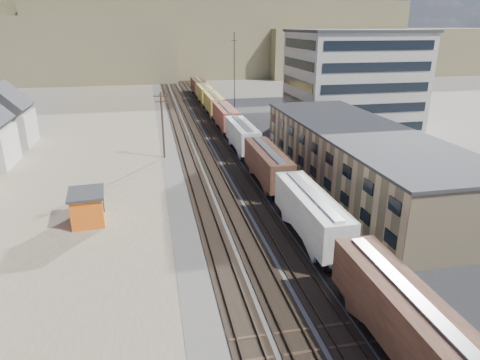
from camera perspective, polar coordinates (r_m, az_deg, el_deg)
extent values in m
plane|color=#6B6356|center=(30.76, 10.63, -18.92)|extent=(300.00, 300.00, 0.00)
cube|color=#4C4742|center=(75.06, -3.76, 5.13)|extent=(18.00, 200.00, 0.06)
cube|color=#6C644A|center=(65.53, -20.02, 1.72)|extent=(24.00, 180.00, 0.03)
cube|color=#232326|center=(68.05, 16.86, 2.73)|extent=(26.00, 120.00, 0.04)
cube|color=black|center=(74.54, -7.58, 4.95)|extent=(2.60, 200.00, 0.08)
cube|color=#38281E|center=(74.46, -8.13, 5.00)|extent=(0.08, 200.00, 0.16)
cube|color=#38281E|center=(74.56, -7.03, 5.07)|extent=(0.08, 200.00, 0.16)
cube|color=black|center=(74.80, -5.28, 5.09)|extent=(2.60, 200.00, 0.08)
cube|color=#38281E|center=(74.70, -5.83, 5.15)|extent=(0.08, 200.00, 0.16)
cube|color=#38281E|center=(74.85, -4.74, 5.22)|extent=(0.08, 200.00, 0.16)
cube|color=black|center=(75.19, -3.00, 5.23)|extent=(2.60, 200.00, 0.08)
cube|color=#38281E|center=(75.05, -3.55, 5.29)|extent=(0.08, 200.00, 0.16)
cube|color=#38281E|center=(75.27, -2.46, 5.35)|extent=(0.08, 200.00, 0.16)
cube|color=black|center=(75.65, -0.90, 5.35)|extent=(2.60, 200.00, 0.08)
cube|color=#38281E|center=(75.49, -1.44, 5.40)|extent=(0.08, 200.00, 0.16)
cube|color=#38281E|center=(75.76, -0.36, 5.46)|extent=(0.08, 200.00, 0.16)
cube|color=black|center=(33.24, 15.60, -14.47)|extent=(2.20, 2.20, 0.90)
cube|color=#3F261B|center=(28.52, 20.75, -16.24)|extent=(3.00, 13.34, 3.40)
cube|color=#B7B7B2|center=(27.54, 21.21, -13.23)|extent=(0.90, 12.32, 0.16)
cube|color=black|center=(37.05, 12.07, -10.30)|extent=(2.20, 2.20, 0.90)
cube|color=black|center=(45.45, 7.02, -4.09)|extent=(2.20, 2.20, 0.90)
cube|color=#B8B7AD|center=(40.24, 9.44, -4.15)|extent=(3.00, 13.34, 3.40)
cube|color=#B7B7B2|center=(39.55, 9.58, -1.79)|extent=(0.90, 12.32, 0.16)
cube|color=black|center=(49.87, 5.18, -1.79)|extent=(2.20, 2.20, 0.90)
cube|color=black|center=(59.05, 2.34, 1.77)|extent=(2.20, 2.20, 0.90)
cube|color=#3F261B|center=(53.73, 3.69, 2.30)|extent=(3.00, 13.34, 3.40)
cube|color=#B7B7B2|center=(53.22, 3.73, 4.12)|extent=(0.90, 12.33, 0.16)
cube|color=black|center=(63.74, 1.24, 3.15)|extent=(2.20, 2.20, 0.90)
cube|color=black|center=(73.29, -0.56, 5.39)|extent=(2.20, 2.20, 0.90)
cube|color=#B8B7AD|center=(67.95, 0.28, 6.10)|extent=(3.00, 13.34, 3.40)
cube|color=#B7B7B2|center=(67.55, 0.29, 7.57)|extent=(0.90, 12.33, 0.16)
cube|color=black|center=(78.10, -1.29, 6.30)|extent=(2.20, 2.20, 0.90)
cube|color=black|center=(87.85, -2.52, 7.82)|extent=(2.20, 2.20, 0.90)
cube|color=brown|center=(82.52, -1.96, 8.56)|extent=(3.00, 13.34, 3.40)
cube|color=#B7B7B2|center=(82.19, -1.97, 9.78)|extent=(0.90, 12.33, 0.16)
cube|color=black|center=(92.74, -3.04, 8.46)|extent=(2.20, 2.20, 0.90)
cube|color=black|center=(102.60, -3.94, 9.55)|extent=(2.20, 2.20, 0.90)
cube|color=#B68030|center=(97.28, -3.54, 10.27)|extent=(3.00, 13.34, 3.40)
cube|color=#B7B7B2|center=(97.00, -3.56, 11.31)|extent=(0.90, 12.32, 0.16)
cube|color=black|center=(107.53, -4.33, 10.02)|extent=(2.20, 2.20, 0.90)
cube|color=black|center=(117.46, -5.01, 10.84)|extent=(2.20, 2.20, 0.90)
cube|color=#B68030|center=(112.16, -4.71, 11.53)|extent=(3.00, 13.34, 3.40)
cube|color=#B7B7B2|center=(111.91, -4.74, 12.43)|extent=(0.90, 12.32, 0.16)
cube|color=black|center=(122.42, -5.31, 11.19)|extent=(2.20, 2.20, 0.90)
cube|color=black|center=(132.40, -5.84, 11.83)|extent=(2.20, 2.20, 0.90)
cube|color=#3F261B|center=(127.11, -5.62, 12.48)|extent=(3.00, 13.34, 3.40)
cube|color=#B7B7B2|center=(126.90, -5.65, 13.28)|extent=(0.90, 12.32, 0.16)
cube|color=tan|center=(55.43, 15.63, 2.79)|extent=(12.00, 40.00, 7.00)
cube|color=#2D2D30|center=(54.52, 15.98, 6.40)|extent=(12.40, 40.40, 0.30)
cube|color=black|center=(53.36, 9.70, 1.13)|extent=(0.12, 36.00, 1.20)
cube|color=black|center=(52.49, 9.89, 4.23)|extent=(0.12, 36.00, 1.20)
cube|color=#9E998E|center=(86.40, 14.75, 12.55)|extent=(22.00, 18.00, 18.00)
cube|color=#2D2D30|center=(85.81, 15.31, 18.64)|extent=(22.60, 18.60, 0.50)
cube|color=black|center=(82.13, 7.64, 12.66)|extent=(0.12, 16.00, 16.00)
cube|color=black|center=(78.46, 17.67, 11.59)|extent=(20.00, 0.12, 16.00)
cylinder|color=#382619|center=(65.45, -10.27, 7.13)|extent=(0.32, 0.32, 10.00)
cube|color=#382619|center=(64.65, -10.51, 10.94)|extent=(2.20, 0.14, 0.14)
cube|color=#382619|center=(64.77, -10.46, 10.24)|extent=(1.90, 0.14, 0.14)
cylinder|color=black|center=(64.64, -9.98, 11.10)|extent=(0.08, 0.08, 0.22)
cylinder|color=black|center=(84.07, -0.76, 12.99)|extent=(0.16, 0.16, 18.00)
cube|color=black|center=(83.50, -0.78, 18.11)|extent=(1.20, 0.08, 0.08)
cube|color=#9E998E|center=(82.18, -28.66, 5.98)|extent=(8.00, 8.00, 5.50)
cube|color=#2D2D30|center=(81.53, -29.09, 8.46)|extent=(8.15, 8.16, 8.15)
cube|color=brown|center=(179.18, -29.08, 14.93)|extent=(120.00, 40.00, 22.00)
cube|color=brown|center=(184.44, -2.59, 18.30)|extent=(140.00, 45.00, 28.00)
cube|color=brown|center=(199.16, 19.09, 15.96)|extent=(110.00, 38.00, 18.00)
cube|color=brown|center=(201.92, -12.49, 18.58)|extent=(200.00, 60.00, 32.00)
cube|color=orange|center=(46.43, -19.65, -3.56)|extent=(3.44, 4.38, 3.09)
cube|color=#2D2D30|center=(45.83, -19.89, -1.67)|extent=(3.89, 4.83, 0.26)
cube|color=black|center=(46.30, -17.70, -3.25)|extent=(0.19, 1.04, 1.03)
imported|color=navy|center=(83.14, 14.61, 6.48)|extent=(5.46, 5.20, 1.44)
imported|color=silver|center=(80.32, 20.57, 5.38)|extent=(1.88, 4.26, 1.43)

